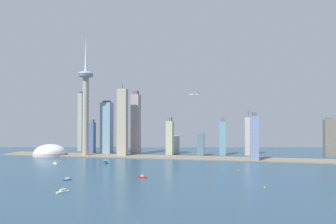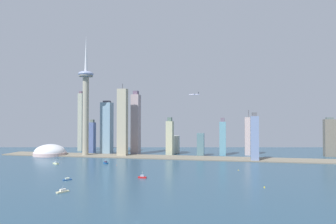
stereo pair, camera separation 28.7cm
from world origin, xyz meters
name	(u,v)px [view 1 (the left image)]	position (x,y,z in m)	size (l,w,h in m)	color
ground_plane	(137,222)	(0.00, 0.00, 0.00)	(6000.00, 6000.00, 0.00)	#28465C
waterfront_pier	(194,158)	(0.00, 451.54, 1.08)	(984.25, 70.39, 2.15)	#736B5B
observation_tower	(86,98)	(-274.76, 446.74, 147.81)	(38.70, 38.70, 306.27)	#9F9984
stadium_dome	(50,153)	(-367.09, 435.80, 7.44)	(81.45, 81.45, 40.82)	beige
skyscraper_1	(136,124)	(-160.94, 507.79, 80.94)	(20.92, 25.19, 168.24)	#A49094
skyscraper_2	(255,138)	(138.52, 436.92, 51.43)	(17.22, 25.60, 107.95)	#7284AA
skyscraper_3	(122,122)	(-180.35, 457.92, 84.59)	(23.84, 17.83, 182.49)	#A79F86
skyscraper_4	(249,136)	(132.32, 545.81, 48.96)	(19.93, 21.78, 116.36)	#BDA8A6
skyscraper_5	(223,138)	(66.38, 528.01, 45.10)	(16.27, 23.68, 96.75)	#5D92A5
skyscraper_6	(170,137)	(-68.45, 506.68, 45.64)	(17.27, 22.77, 97.46)	#B1B18F
skyscraper_7	(81,122)	(-344.69, 555.64, 85.23)	(13.31, 13.34, 174.60)	#9BA08D
skyscraper_8	(201,145)	(12.16, 501.50, 28.76)	(16.90, 27.39, 57.53)	slate
skyscraper_9	(107,128)	(-238.75, 497.48, 69.52)	(27.76, 26.62, 142.20)	#7796AC
skyscraper_10	(92,137)	(-289.81, 516.47, 43.29)	(14.89, 17.17, 91.53)	#516293
skyscraper_11	(330,137)	(328.83, 555.52, 47.14)	(26.31, 21.02, 97.26)	#6B665B
skyscraper_12	(176,144)	(-60.92, 553.26, 23.65)	(17.90, 21.67, 47.29)	#B9BBAF
boat_0	(106,163)	(-171.77, 332.56, 1.87)	(14.61, 13.56, 8.32)	navy
boat_1	(63,191)	(-125.99, 87.12, 1.58)	(12.75, 16.57, 8.73)	beige
boat_2	(67,179)	(-161.27, 159.84, 1.24)	(11.83, 13.01, 3.48)	navy
boat_3	(56,163)	(-269.88, 304.53, 1.74)	(16.48, 12.35, 8.33)	beige
boat_4	(142,177)	(-52.34, 197.17, 1.89)	(13.35, 4.45, 11.38)	red
channel_buoy_0	(238,170)	(99.06, 300.17, 0.91)	(1.23, 1.23, 1.82)	yellow
channel_buoy_1	(264,187)	(130.08, 165.48, 1.20)	(1.76, 1.76, 2.39)	yellow
channel_buoy_2	(117,165)	(-139.90, 312.74, 1.00)	(1.07, 1.07, 2.00)	#E54C19
airplane	(194,94)	(2.23, 448.48, 151.75)	(24.61, 26.97, 7.16)	silver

